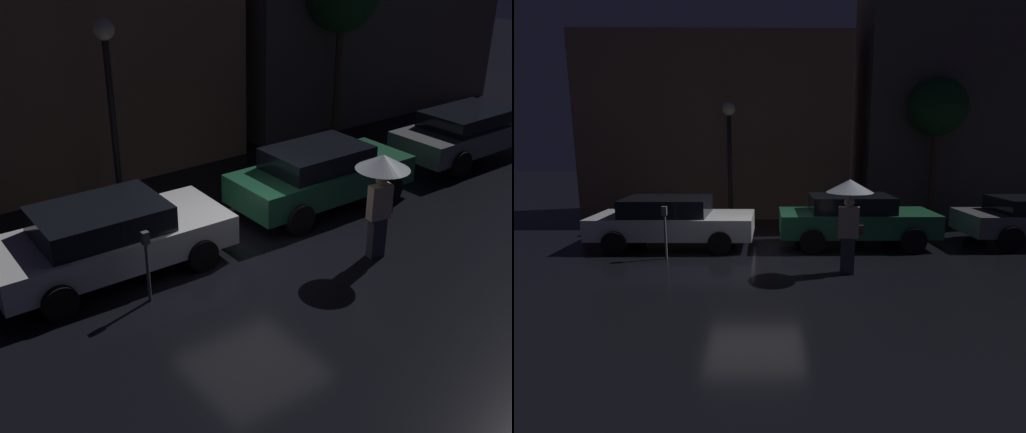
% 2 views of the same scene
% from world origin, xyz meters
% --- Properties ---
extents(ground_plane, '(60.00, 60.00, 0.00)m').
position_xyz_m(ground_plane, '(0.00, 0.00, 0.00)').
color(ground_plane, black).
extents(building_facade_left, '(9.95, 3.00, 6.68)m').
position_xyz_m(building_facade_left, '(-1.58, 6.50, 3.34)').
color(building_facade_left, '#8C664C').
rests_on(building_facade_left, ground).
extents(parked_car_white, '(4.40, 2.02, 1.35)m').
position_xyz_m(parked_car_white, '(-2.29, 1.26, 0.71)').
color(parked_car_white, silver).
rests_on(parked_car_white, ground).
extents(parked_car_green, '(4.24, 1.90, 1.41)m').
position_xyz_m(parked_car_green, '(2.76, 1.26, 0.75)').
color(parked_car_green, '#1E5638').
rests_on(parked_car_green, ground).
extents(parked_car_grey, '(4.53, 1.91, 1.33)m').
position_xyz_m(parked_car_grey, '(8.03, 1.31, 0.73)').
color(parked_car_grey, slate).
rests_on(parked_car_grey, ground).
extents(pedestrian_with_umbrella, '(1.00, 1.00, 2.08)m').
position_xyz_m(pedestrian_with_umbrella, '(2.07, -1.17, 1.61)').
color(pedestrian_with_umbrella, '#383842').
rests_on(pedestrian_with_umbrella, ground).
extents(parking_meter, '(0.12, 0.10, 1.32)m').
position_xyz_m(parking_meter, '(-2.18, -0.02, 0.81)').
color(parking_meter, '#4C5154').
rests_on(parking_meter, ground).
extents(street_lamp_near, '(0.44, 0.44, 4.12)m').
position_xyz_m(street_lamp_near, '(-0.90, 3.82, 2.94)').
color(street_lamp_near, black).
rests_on(street_lamp_near, ground).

